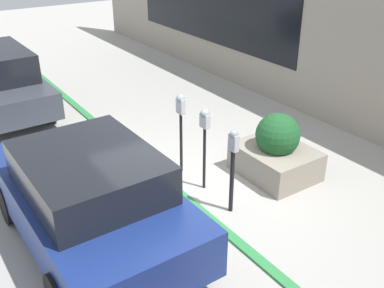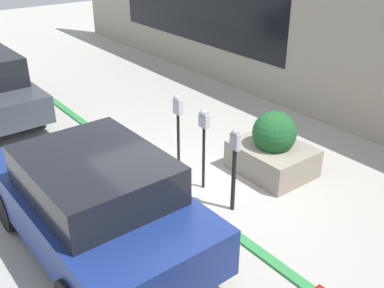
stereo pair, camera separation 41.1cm
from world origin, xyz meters
TOP-DOWN VIEW (x-y plane):
  - ground_plane at (0.00, 0.00)m, footprint 40.00×40.00m
  - curb_strip at (0.00, 0.08)m, footprint 24.50×0.16m
  - building_facade at (0.00, -4.47)m, footprint 24.50×0.17m
  - parking_meter_nearest at (-0.78, -0.35)m, footprint 0.17×0.14m
  - parking_meter_second at (0.04, -0.40)m, footprint 0.19×0.16m
  - parking_meter_middle at (0.77, -0.39)m, footprint 0.19×0.16m
  - planter_box at (-0.31, -1.76)m, footprint 1.41×1.15m
  - parked_car_middle at (-0.31, 1.83)m, footprint 3.96×1.92m

SIDE VIEW (x-z plane):
  - ground_plane at x=0.00m, z-range 0.00..0.00m
  - curb_strip at x=0.00m, z-range 0.00..0.04m
  - planter_box at x=-0.31m, z-range -0.13..1.07m
  - parked_car_middle at x=-0.31m, z-range 0.04..1.58m
  - parking_meter_nearest at x=-0.78m, z-range 0.25..1.69m
  - parking_meter_second at x=0.04m, z-range 0.40..1.90m
  - parking_meter_middle at x=0.77m, z-range 0.39..1.92m
  - building_facade at x=0.00m, z-range 0.01..3.92m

